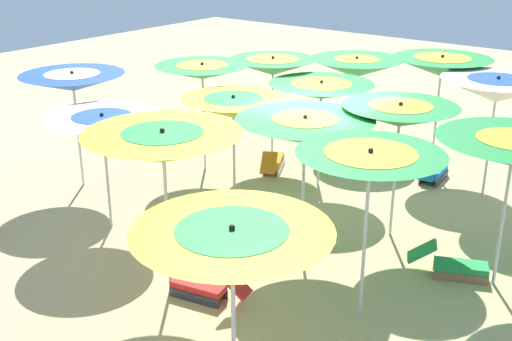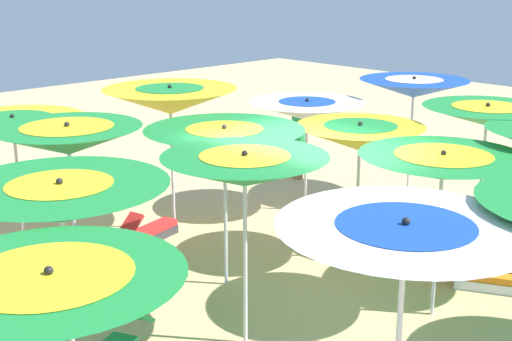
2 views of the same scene
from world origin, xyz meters
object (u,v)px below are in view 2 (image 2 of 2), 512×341
object	(u,v)px
beach_umbrella_12	(51,299)
beach_umbrella_13	(61,203)
lounger_3	(482,274)
beachgoer_0	(298,139)
beach_umbrella_9	(245,171)
lounger_2	(151,229)
beach_umbrella_2	(487,116)
beach_umbrella_3	(414,88)
beach_umbrella_14	(68,140)
beach_umbrella_15	(14,130)
beach_umbrella_11	(170,101)
beach_umbrella_6	(360,137)
beach_umbrella_7	(307,110)
beach_umbrella_10	(225,143)
beach_umbrella_5	(443,167)
beach_umbrella_8	(404,250)

from	to	relation	value
beach_umbrella_12	beach_umbrella_13	size ratio (longest dim) A/B	0.98
lounger_3	beachgoer_0	xyz separation A→B (m)	(2.14, 5.55, 0.69)
beach_umbrella_9	lounger_2	distance (m)	4.26
beach_umbrella_13	beach_umbrella_2	bearing A→B (deg)	-8.00
beach_umbrella_12	beach_umbrella_3	bearing A→B (deg)	18.51
beach_umbrella_14	beach_umbrella_15	size ratio (longest dim) A/B	1.12
beach_umbrella_11	beach_umbrella_6	bearing A→B (deg)	-67.63
beach_umbrella_7	beach_umbrella_9	xyz separation A→B (m)	(-4.19, -2.80, 0.28)
beach_umbrella_10	beach_umbrella_14	size ratio (longest dim) A/B	0.95
beach_umbrella_6	beach_umbrella_10	bearing A→B (deg)	160.75
beach_umbrella_11	lounger_2	size ratio (longest dim) A/B	2.01
beach_umbrella_11	lounger_2	bearing A→B (deg)	-168.25
lounger_2	beachgoer_0	world-z (taller)	beachgoer_0
beach_umbrella_2	beach_umbrella_6	xyz separation A→B (m)	(-1.76, 1.10, -0.24)
beach_umbrella_12	lounger_2	bearing A→B (deg)	48.30
beach_umbrella_13	beachgoer_0	xyz separation A→B (m)	(7.65, 3.77, -1.26)
beach_umbrella_3	beach_umbrella_5	world-z (taller)	beach_umbrella_3
beach_umbrella_6	beachgoer_0	world-z (taller)	beach_umbrella_6
beach_umbrella_6	beach_umbrella_7	distance (m)	2.42
beach_umbrella_10	beach_umbrella_15	world-z (taller)	beach_umbrella_10
beach_umbrella_6	beach_umbrella_10	world-z (taller)	beach_umbrella_10
lounger_3	beachgoer_0	bearing A→B (deg)	131.48
beach_umbrella_5	beach_umbrella_8	distance (m)	3.33
beach_umbrella_6	beachgoer_0	size ratio (longest dim) A/B	1.30
beach_umbrella_14	beach_umbrella_5	bearing A→B (deg)	-50.19
beach_umbrella_3	beach_umbrella_11	xyz separation A→B (m)	(-4.40, 1.83, 0.08)
beach_umbrella_6	lounger_2	size ratio (longest dim) A/B	1.74
beach_umbrella_7	beach_umbrella_13	size ratio (longest dim) A/B	0.89
beach_umbrella_9	beach_umbrella_7	bearing A→B (deg)	33.75
beach_umbrella_11	beach_umbrella_13	distance (m)	4.94
beach_umbrella_12	lounger_2	world-z (taller)	beach_umbrella_12
beach_umbrella_2	beach_umbrella_9	size ratio (longest dim) A/B	0.99
beach_umbrella_5	lounger_3	world-z (taller)	beach_umbrella_5
beach_umbrella_5	lounger_2	xyz separation A→B (m)	(-1.09, 4.75, -1.83)
beach_umbrella_5	beach_umbrella_12	size ratio (longest dim) A/B	0.95
lounger_2	beachgoer_0	size ratio (longest dim) A/B	0.75
beach_umbrella_6	beach_umbrella_9	xyz separation A→B (m)	(-3.01, -0.68, 0.23)
beach_umbrella_10	beach_umbrella_12	xyz separation A→B (m)	(-4.05, -2.65, -0.00)
beach_umbrella_8	beach_umbrella_13	distance (m)	3.45
beach_umbrella_5	beachgoer_0	bearing A→B (deg)	58.60
beach_umbrella_10	lounger_3	world-z (taller)	beach_umbrella_10
beach_umbrella_5	beach_umbrella_15	bearing A→B (deg)	114.21
beach_umbrella_9	beach_umbrella_10	distance (m)	1.70
beachgoer_0	lounger_2	bearing A→B (deg)	-26.82
beachgoer_0	beach_umbrella_3	bearing A→B (deg)	66.24
beach_umbrella_12	beachgoer_0	distance (m)	10.43
lounger_3	beach_umbrella_6	bearing A→B (deg)	166.59
beach_umbrella_6	beach_umbrella_9	bearing A→B (deg)	-167.23
beach_umbrella_7	beach_umbrella_9	distance (m)	5.04
beach_umbrella_5	beach_umbrella_12	bearing A→B (deg)	-179.30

